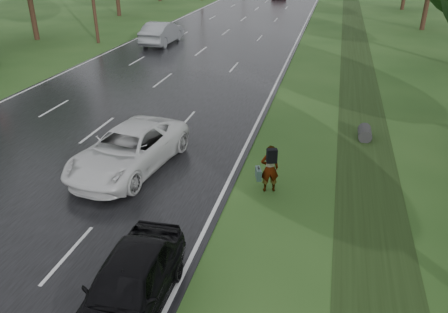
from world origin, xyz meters
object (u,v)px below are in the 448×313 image
Objects in this scene: dark_sedan at (129,285)px; pedestrian at (269,168)px; silver_sedan at (162,33)px; white_pickup at (129,149)px.

pedestrian is at bearing 67.90° from dark_sedan.
pedestrian reaches higher than dark_sedan.
silver_sedan is (-12.01, 21.14, 0.06)m from pedestrian.
silver_sedan is at bearing -79.32° from pedestrian.
white_pickup is 21.91m from silver_sedan.
pedestrian is 0.31× the size of silver_sedan.
white_pickup is 1.32× the size of dark_sedan.
dark_sedan is at bearing -57.15° from white_pickup.
white_pickup is at bearing -22.43° from pedestrian.
pedestrian is 0.40× the size of dark_sedan.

